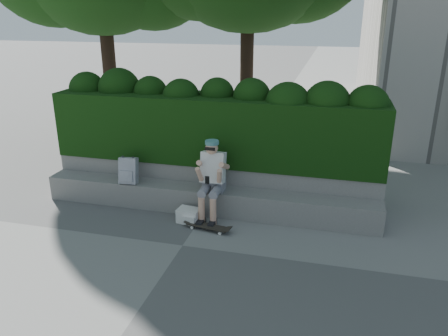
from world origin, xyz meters
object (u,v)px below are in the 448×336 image
(backpack_plaid, at_px, (128,171))
(backpack_ground, at_px, (189,215))
(skateboard, at_px, (208,226))
(person, at_px, (212,177))

(backpack_plaid, height_order, backpack_ground, backpack_plaid)
(backpack_ground, bearing_deg, skateboard, -20.88)
(backpack_plaid, relative_size, backpack_ground, 1.26)
(skateboard, distance_m, backpack_plaid, 1.84)
(backpack_plaid, distance_m, backpack_ground, 1.42)
(skateboard, bearing_deg, person, 105.86)
(person, height_order, backpack_plaid, person)
(skateboard, xyz_separation_m, backpack_plaid, (-1.64, 0.56, 0.62))
(person, relative_size, backpack_plaid, 2.95)
(skateboard, relative_size, backpack_ground, 1.99)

